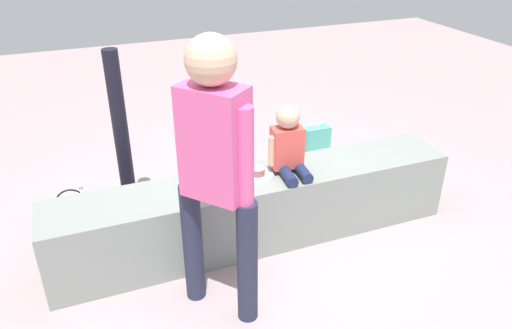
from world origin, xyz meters
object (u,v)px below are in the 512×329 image
at_px(cake_plate, 258,173).
at_px(gift_bag, 316,143).
at_px(adult_standing, 215,161).
at_px(handbag_black_leather, 73,214).
at_px(cake_box_white, 199,190).
at_px(child_seated, 288,144).
at_px(party_cup_red, 310,143).
at_px(handbag_brown_canvas, 297,175).
at_px(water_bottle_near_gift, 83,198).

bearing_deg(cake_plate, gift_bag, 44.48).
relative_size(adult_standing, handbag_black_leather, 4.89).
distance_m(gift_bag, cake_box_white, 1.24).
height_order(child_seated, cake_box_white, child_seated).
distance_m(cake_plate, gift_bag, 1.40).
bearing_deg(handbag_black_leather, party_cup_red, 14.30).
xyz_separation_m(party_cup_red, cake_box_white, (-1.27, -0.48, 0.01)).
height_order(handbag_black_leather, handbag_brown_canvas, handbag_brown_canvas).
height_order(child_seated, handbag_black_leather, child_seated).
bearing_deg(gift_bag, handbag_brown_canvas, -133.63).
height_order(adult_standing, cake_box_white, adult_standing).
height_order(gift_bag, water_bottle_near_gift, gift_bag).
xyz_separation_m(cake_plate, party_cup_red, (1.03, 1.18, -0.47)).
relative_size(adult_standing, cake_box_white, 5.15).
relative_size(water_bottle_near_gift, party_cup_red, 1.78).
bearing_deg(handbag_brown_canvas, child_seated, -122.67).
xyz_separation_m(adult_standing, handbag_brown_canvas, (1.02, 1.09, -0.86)).
distance_m(adult_standing, party_cup_red, 2.47).
relative_size(water_bottle_near_gift, handbag_black_leather, 0.62).
bearing_deg(water_bottle_near_gift, child_seated, -32.82).
xyz_separation_m(gift_bag, handbag_black_leather, (-2.19, -0.34, -0.05)).
height_order(adult_standing, handbag_brown_canvas, adult_standing).
bearing_deg(adult_standing, handbag_brown_canvas, 46.76).
distance_m(party_cup_red, cake_box_white, 1.36).
relative_size(gift_bag, party_cup_red, 3.28).
relative_size(adult_standing, gift_bag, 4.30).
bearing_deg(cake_box_white, handbag_black_leather, -174.63).
bearing_deg(child_seated, water_bottle_near_gift, 147.18).
xyz_separation_m(child_seated, party_cup_red, (0.81, 1.20, -0.67)).
height_order(child_seated, cake_plate, child_seated).
relative_size(adult_standing, cake_plate, 7.29).
bearing_deg(cake_plate, water_bottle_near_gift, 143.06).
xyz_separation_m(water_bottle_near_gift, handbag_brown_canvas, (1.71, -0.33, 0.03)).
xyz_separation_m(adult_standing, water_bottle_near_gift, (-0.69, 1.42, -0.89)).
relative_size(party_cup_red, cake_box_white, 0.37).
bearing_deg(cake_plate, handbag_black_leather, 153.67).
xyz_separation_m(gift_bag, party_cup_red, (0.06, 0.23, -0.11)).
xyz_separation_m(water_bottle_near_gift, handbag_black_leather, (-0.08, -0.25, 0.03)).
bearing_deg(handbag_black_leather, cake_plate, -26.33).
distance_m(handbag_black_leather, handbag_brown_canvas, 1.80).
bearing_deg(adult_standing, party_cup_red, 49.58).
height_order(adult_standing, water_bottle_near_gift, adult_standing).
distance_m(child_seated, adult_standing, 0.90).
distance_m(adult_standing, gift_bag, 2.23).
bearing_deg(handbag_brown_canvas, handbag_black_leather, 177.59).
relative_size(cake_box_white, handbag_black_leather, 0.95).
distance_m(party_cup_red, handbag_black_leather, 2.33).
distance_m(child_seated, cake_box_white, 1.08).
relative_size(child_seated, adult_standing, 0.30).
height_order(child_seated, water_bottle_near_gift, child_seated).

